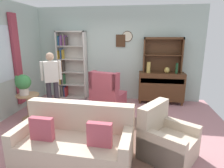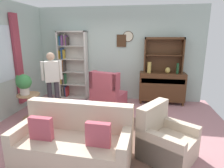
% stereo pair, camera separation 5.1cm
% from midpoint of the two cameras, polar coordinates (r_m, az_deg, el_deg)
% --- Properties ---
extents(ground_plane, '(5.40, 4.60, 0.02)m').
position_cam_midpoint_polar(ground_plane, '(4.29, -2.11, -13.13)').
color(ground_plane, '#B27A7F').
extents(wall_back, '(5.00, 0.09, 2.80)m').
position_cam_midpoint_polar(wall_back, '(5.94, 1.58, 8.87)').
color(wall_back, '#ADC1B7').
rests_on(wall_back, ground_plane).
extents(area_rug, '(2.45, 1.89, 0.01)m').
position_cam_midpoint_polar(area_rug, '(4.00, -0.00, -15.12)').
color(area_rug, brown).
rests_on(area_rug, ground_plane).
extents(bookshelf, '(0.90, 0.30, 2.10)m').
position_cam_midpoint_polar(bookshelf, '(6.17, -12.70, 5.40)').
color(bookshelf, silver).
rests_on(bookshelf, ground_plane).
extents(sideboard, '(1.30, 0.45, 0.92)m').
position_cam_midpoint_polar(sideboard, '(5.82, 14.15, -0.64)').
color(sideboard, '#4C2D19').
rests_on(sideboard, ground_plane).
extents(sideboard_hutch, '(1.10, 0.26, 1.00)m').
position_cam_midpoint_polar(sideboard_hutch, '(5.76, 14.69, 9.79)').
color(sideboard_hutch, '#4C2D19').
rests_on(sideboard_hutch, sideboard).
extents(vase_tall, '(0.11, 0.11, 0.31)m').
position_cam_midpoint_polar(vase_tall, '(5.60, 10.59, 4.89)').
color(vase_tall, tan).
rests_on(vase_tall, sideboard).
extents(vase_round, '(0.15, 0.15, 0.17)m').
position_cam_midpoint_polar(vase_round, '(5.67, 15.82, 3.99)').
color(vase_round, tan).
rests_on(vase_round, sideboard).
extents(bottle_wine, '(0.07, 0.07, 0.30)m').
position_cam_midpoint_polar(bottle_wine, '(5.67, 18.50, 4.47)').
color(bottle_wine, '#194223').
rests_on(bottle_wine, sideboard).
extents(couch_floral, '(1.84, 0.93, 0.90)m').
position_cam_midpoint_polar(couch_floral, '(3.24, -11.37, -16.79)').
color(couch_floral, beige).
rests_on(couch_floral, ground_plane).
extents(armchair_floral, '(1.06, 1.05, 0.88)m').
position_cam_midpoint_polar(armchair_floral, '(3.39, 15.41, -15.96)').
color(armchair_floral, beige).
rests_on(armchair_floral, ground_plane).
extents(wingback_chair, '(0.98, 0.99, 1.05)m').
position_cam_midpoint_polar(wingback_chair, '(5.23, -1.75, -3.33)').
color(wingback_chair, '#B74C5B').
rests_on(wingback_chair, ground_plane).
extents(plant_stand, '(0.52, 0.52, 0.62)m').
position_cam_midpoint_polar(plant_stand, '(4.99, -23.88, -5.47)').
color(plant_stand, '#A87F56').
rests_on(plant_stand, ground_plane).
extents(potted_plant_large, '(0.35, 0.35, 0.48)m').
position_cam_midpoint_polar(potted_plant_large, '(4.84, -25.33, 0.22)').
color(potted_plant_large, beige).
rests_on(potted_plant_large, plant_stand).
extents(person_reading, '(0.50, 0.34, 1.56)m').
position_cam_midpoint_polar(person_reading, '(5.10, -17.85, 1.61)').
color(person_reading, '#38333D').
rests_on(person_reading, ground_plane).
extents(coffee_table, '(0.80, 0.50, 0.42)m').
position_cam_midpoint_polar(coffee_table, '(3.80, -6.78, -10.93)').
color(coffee_table, '#4C2D19').
rests_on(coffee_table, ground_plane).
extents(book_stack, '(0.20, 0.16, 0.11)m').
position_cam_midpoint_polar(book_stack, '(3.83, -5.77, -8.81)').
color(book_stack, gray).
rests_on(book_stack, coffee_table).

